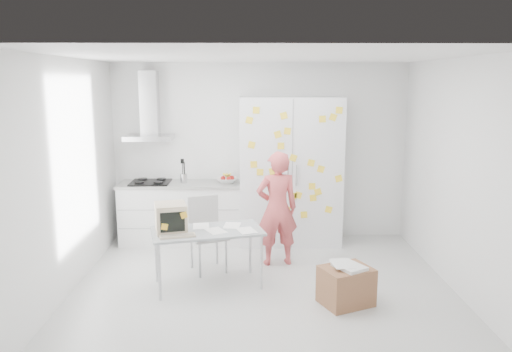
{
  "coord_description": "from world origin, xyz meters",
  "views": [
    {
      "loc": [
        -0.15,
        -5.64,
        2.45
      ],
      "look_at": [
        -0.08,
        0.61,
        1.23
      ],
      "focal_mm": 35.0,
      "sensor_mm": 36.0,
      "label": 1
    }
  ],
  "objects_px": {
    "person": "(277,209)",
    "cardboard_box": "(346,285)",
    "chair": "(206,229)",
    "desk": "(184,224)"
  },
  "relations": [
    {
      "from": "desk",
      "to": "cardboard_box",
      "type": "height_order",
      "value": "desk"
    },
    {
      "from": "person",
      "to": "cardboard_box",
      "type": "xyz_separation_m",
      "value": [
        0.7,
        -1.24,
        -0.55
      ]
    },
    {
      "from": "person",
      "to": "cardboard_box",
      "type": "relative_size",
      "value": 2.36
    },
    {
      "from": "person",
      "to": "desk",
      "type": "bearing_deg",
      "value": 23.23
    },
    {
      "from": "person",
      "to": "cardboard_box",
      "type": "bearing_deg",
      "value": 108.94
    },
    {
      "from": "person",
      "to": "chair",
      "type": "relative_size",
      "value": 1.6
    },
    {
      "from": "person",
      "to": "chair",
      "type": "xyz_separation_m",
      "value": [
        -0.93,
        -0.17,
        -0.22
      ]
    },
    {
      "from": "chair",
      "to": "cardboard_box",
      "type": "relative_size",
      "value": 1.47
    },
    {
      "from": "desk",
      "to": "cardboard_box",
      "type": "distance_m",
      "value": 1.97
    },
    {
      "from": "person",
      "to": "desk",
      "type": "relative_size",
      "value": 1.09
    }
  ]
}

